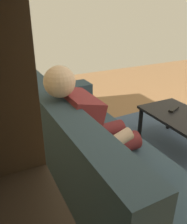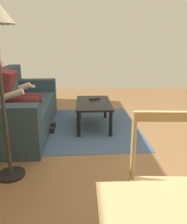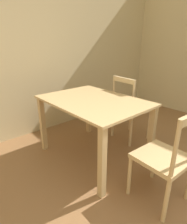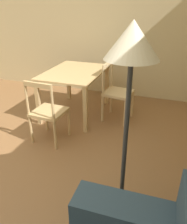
{
  "view_description": "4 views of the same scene",
  "coord_description": "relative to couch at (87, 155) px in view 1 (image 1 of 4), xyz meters",
  "views": [
    {
      "loc": [
        -0.45,
        2.61,
        1.5
      ],
      "look_at": [
        1.05,
        1.86,
        0.72
      ],
      "focal_mm": 38.0,
      "sensor_mm": 36.0,
      "label": 1
    },
    {
      "loc": [
        -2.43,
        0.91,
        1.31
      ],
      "look_at": [
        1.12,
        0.76,
        0.24
      ],
      "focal_mm": 37.37,
      "sensor_mm": 36.0,
      "label": 2
    },
    {
      "loc": [
        -0.65,
        -0.95,
        1.38
      ],
      "look_at": [
        -2.21,
        0.42,
        0.6
      ],
      "focal_mm": 29.94,
      "sensor_mm": 36.0,
      "label": 3
    },
    {
      "loc": [
        1.15,
        1.91,
        1.79
      ],
      "look_at": [
        -0.58,
        1.31,
        0.9
      ],
      "focal_mm": 36.65,
      "sensor_mm": 36.0,
      "label": 4
    }
  ],
  "objects": [
    {
      "name": "area_rug",
      "position": [
        0.07,
        -1.17,
        -0.33
      ],
      "size": [
        2.04,
        1.46,
        0.01
      ],
      "primitive_type": "cube",
      "rotation": [
        0.0,
        0.0,
        0.03
      ],
      "color": "#3D5170",
      "rests_on": "ground_plane"
    },
    {
      "name": "coffee_table",
      "position": [
        0.07,
        -1.17,
        0.02
      ],
      "size": [
        0.93,
        0.54,
        0.4
      ],
      "color": "black",
      "rests_on": "ground_plane"
    },
    {
      "name": "tv_remote",
      "position": [
        0.25,
        -1.19,
        0.09
      ],
      "size": [
        0.11,
        0.18,
        0.02
      ],
      "primitive_type": "cube",
      "rotation": [
        0.0,
        0.0,
        0.4
      ],
      "color": "black",
      "rests_on": "coffee_table"
    },
    {
      "name": "person_lounging",
      "position": [
        -0.08,
        -0.0,
        0.26
      ],
      "size": [
        0.6,
        0.89,
        1.14
      ],
      "color": "maroon",
      "rests_on": "ground_plane"
    },
    {
      "name": "couch",
      "position": [
        0.0,
        0.0,
        0.0
      ],
      "size": [
        2.16,
        0.89,
        0.9
      ],
      "color": "#2D4251",
      "rests_on": "ground_plane"
    }
  ]
}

